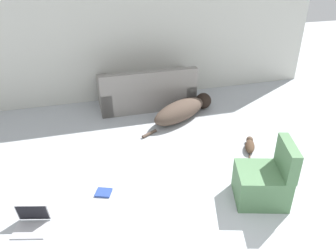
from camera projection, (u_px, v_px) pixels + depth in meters
wall_back at (126, 28)px, 6.05m from camera, size 7.71×0.06×2.74m
couch at (147, 92)px, 6.22m from camera, size 1.78×0.78×0.78m
dog at (183, 110)px, 5.78m from camera, size 1.56×1.03×0.34m
cat at (250, 145)px, 4.96m from camera, size 0.31×0.49×0.12m
laptop_open at (32, 220)px, 3.58m from camera, size 0.42×0.37×0.26m
book_blue at (104, 193)px, 4.08m from camera, size 0.24×0.23×0.02m
side_chair at (265, 181)px, 3.88m from camera, size 0.73×0.68×0.78m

